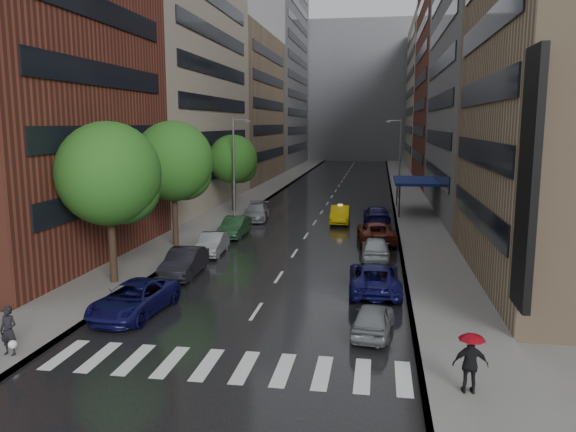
% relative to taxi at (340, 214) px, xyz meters
% --- Properties ---
extents(ground, '(220.00, 220.00, 0.00)m').
position_rel_taxi_xyz_m(ground, '(-2.22, -28.17, -0.76)').
color(ground, gray).
rests_on(ground, ground).
extents(road, '(14.00, 140.00, 0.01)m').
position_rel_taxi_xyz_m(road, '(-2.22, 21.83, -0.76)').
color(road, black).
rests_on(road, ground).
extents(sidewalk_left, '(4.00, 140.00, 0.15)m').
position_rel_taxi_xyz_m(sidewalk_left, '(-11.22, 21.83, -0.69)').
color(sidewalk_left, gray).
rests_on(sidewalk_left, ground).
extents(sidewalk_right, '(4.00, 140.00, 0.15)m').
position_rel_taxi_xyz_m(sidewalk_right, '(6.78, 21.83, -0.69)').
color(sidewalk_right, gray).
rests_on(sidewalk_right, ground).
extents(crosswalk, '(13.15, 2.80, 0.01)m').
position_rel_taxi_xyz_m(crosswalk, '(-2.02, -30.17, -0.75)').
color(crosswalk, silver).
rests_on(crosswalk, ground).
extents(buildings_left, '(8.00, 108.00, 38.00)m').
position_rel_taxi_xyz_m(buildings_left, '(-17.22, 30.62, 15.23)').
color(buildings_left, maroon).
rests_on(buildings_left, ground).
extents(buildings_right, '(8.05, 109.10, 36.00)m').
position_rel_taxi_xyz_m(buildings_right, '(12.78, 28.54, 14.27)').
color(buildings_right, '#937A5B').
rests_on(buildings_right, ground).
extents(building_far, '(40.00, 14.00, 32.00)m').
position_rel_taxi_xyz_m(building_far, '(-2.22, 89.83, 15.24)').
color(building_far, slate).
rests_on(building_far, ground).
extents(tree_near, '(5.51, 5.51, 8.79)m').
position_rel_taxi_xyz_m(tree_near, '(-10.82, -20.99, 5.25)').
color(tree_near, '#382619').
rests_on(tree_near, ground).
extents(tree_mid, '(5.55, 5.55, 8.85)m').
position_rel_taxi_xyz_m(tree_mid, '(-10.82, -11.52, 5.30)').
color(tree_mid, '#382619').
rests_on(tree_mid, ground).
extents(tree_far, '(4.76, 4.76, 7.59)m').
position_rel_taxi_xyz_m(tree_far, '(-10.82, 4.61, 4.43)').
color(tree_far, '#382619').
rests_on(tree_far, ground).
extents(taxi, '(1.71, 4.65, 1.52)m').
position_rel_taxi_xyz_m(taxi, '(0.00, 0.00, 0.00)').
color(taxi, yellow).
rests_on(taxi, ground).
extents(parked_cars_left, '(2.94, 31.26, 1.59)m').
position_rel_taxi_xyz_m(parked_cars_left, '(-7.62, -13.77, -0.01)').
color(parked_cars_left, '#0F0E41').
rests_on(parked_cars_left, ground).
extents(parked_cars_right, '(3.07, 30.96, 1.57)m').
position_rel_taxi_xyz_m(parked_cars_right, '(3.18, -11.85, 0.00)').
color(parked_cars_right, slate).
rests_on(parked_cars_right, ground).
extents(ped_bag_walker, '(0.71, 0.51, 1.86)m').
position_rel_taxi_xyz_m(ped_bag_walker, '(-10.12, -30.80, 0.29)').
color(ped_bag_walker, black).
rests_on(ped_bag_walker, sidewalk_left).
extents(ped_red_umbrella, '(1.12, 0.82, 2.01)m').
position_rel_taxi_xyz_m(ped_red_umbrella, '(6.28, -31.15, 0.57)').
color(ped_red_umbrella, black).
rests_on(ped_red_umbrella, sidewalk_right).
extents(street_lamp_left, '(1.74, 0.22, 9.00)m').
position_rel_taxi_xyz_m(street_lamp_left, '(-9.94, 1.83, 4.13)').
color(street_lamp_left, gray).
rests_on(street_lamp_left, sidewalk_left).
extents(street_lamp_right, '(1.74, 0.22, 9.00)m').
position_rel_taxi_xyz_m(street_lamp_right, '(5.50, 16.83, 4.13)').
color(street_lamp_right, gray).
rests_on(street_lamp_right, sidewalk_right).
extents(awning, '(4.00, 8.00, 3.12)m').
position_rel_taxi_xyz_m(awning, '(6.76, 6.83, 2.37)').
color(awning, navy).
rests_on(awning, sidewalk_right).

